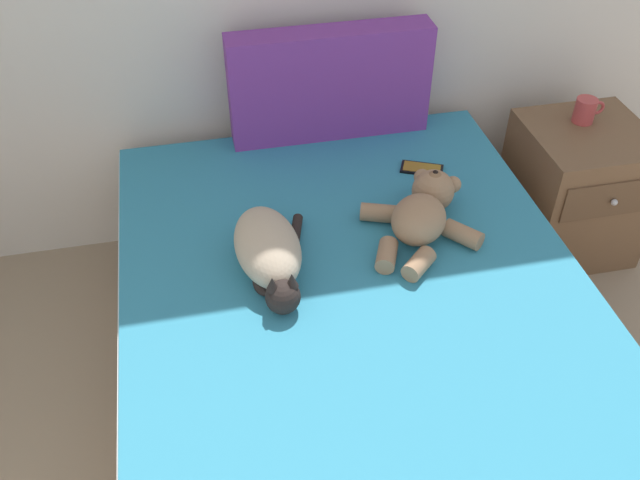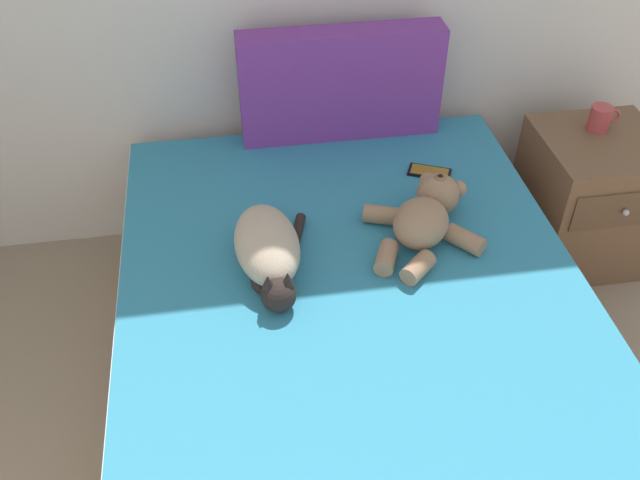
% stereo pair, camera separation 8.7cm
% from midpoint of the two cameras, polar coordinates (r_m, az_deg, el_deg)
% --- Properties ---
extents(bed, '(1.42, 2.05, 0.51)m').
position_cam_midpoint_polar(bed, '(2.16, 4.40, -10.88)').
color(bed, brown).
rests_on(bed, ground_plane).
extents(patterned_cushion, '(0.74, 0.12, 0.41)m').
position_cam_midpoint_polar(patterned_cushion, '(2.59, 2.69, 12.60)').
color(patterned_cushion, '#72338C').
rests_on(patterned_cushion, bed).
extents(cat, '(0.25, 0.43, 0.15)m').
position_cam_midpoint_polar(cat, '(2.05, -3.04, -0.82)').
color(cat, tan).
rests_on(cat, bed).
extents(teddy_bear, '(0.37, 0.44, 0.15)m').
position_cam_midpoint_polar(teddy_bear, '(2.21, 9.76, 1.93)').
color(teddy_bear, '#937051').
rests_on(teddy_bear, bed).
extents(cell_phone, '(0.16, 0.13, 0.01)m').
position_cam_midpoint_polar(cell_phone, '(2.50, 9.94, 5.49)').
color(cell_phone, black).
rests_on(cell_phone, bed).
extents(nightstand, '(0.45, 0.48, 0.54)m').
position_cam_midpoint_polar(nightstand, '(2.96, 21.84, 3.18)').
color(nightstand, brown).
rests_on(nightstand, ground_plane).
extents(mug, '(0.12, 0.08, 0.09)m').
position_cam_midpoint_polar(mug, '(2.85, 22.80, 9.17)').
color(mug, '#B23F3F').
rests_on(mug, nightstand).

